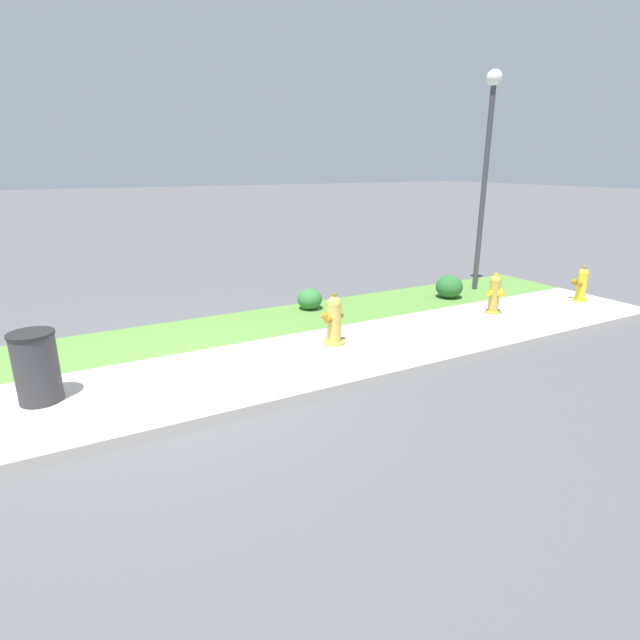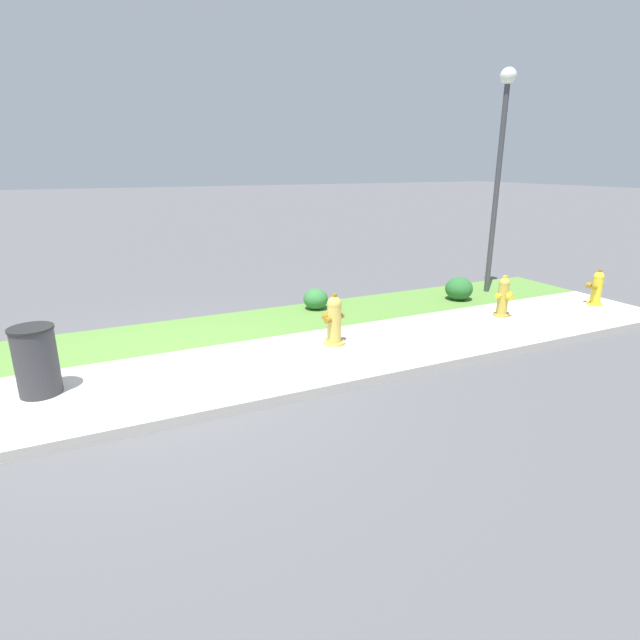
{
  "view_description": "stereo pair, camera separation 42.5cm",
  "coord_description": "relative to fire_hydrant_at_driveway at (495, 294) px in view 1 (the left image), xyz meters",
  "views": [
    {
      "loc": [
        -1.12,
        -6.0,
        2.7
      ],
      "look_at": [
        2.41,
        0.43,
        0.4
      ],
      "focal_mm": 28.0,
      "sensor_mm": 36.0,
      "label": 1
    },
    {
      "loc": [
        -0.74,
        -6.2,
        2.7
      ],
      "look_at": [
        2.41,
        0.43,
        0.4
      ],
      "focal_mm": 28.0,
      "sensor_mm": 36.0,
      "label": 2
    }
  ],
  "objects": [
    {
      "name": "sidewalk_pavement",
      "position": [
        -6.12,
        -0.36,
        -0.37
      ],
      "size": [
        18.0,
        2.14,
        0.01
      ],
      "primitive_type": "cube",
      "color": "#BCB7AD",
      "rests_on": "ground"
    },
    {
      "name": "shrub_bush_near_lamp",
      "position": [
        -2.92,
        1.92,
        -0.17
      ],
      "size": [
        0.48,
        0.48,
        0.4
      ],
      "color": "#337538",
      "rests_on": "ground"
    },
    {
      "name": "street_curb",
      "position": [
        -6.12,
        -1.51,
        -0.31
      ],
      "size": [
        18.0,
        0.16,
        0.12
      ],
      "primitive_type": "cube",
      "color": "#BCB7AD",
      "rests_on": "ground"
    },
    {
      "name": "fire_hydrant_by_grass_verge",
      "position": [
        -3.5,
        -0.01,
        0.02
      ],
      "size": [
        0.4,
        0.38,
        0.82
      ],
      "rotation": [
        0.0,
        0.0,
        0.4
      ],
      "color": "gold",
      "rests_on": "ground"
    },
    {
      "name": "trash_bin",
      "position": [
        -7.55,
        -0.05,
        0.06
      ],
      "size": [
        0.51,
        0.51,
        0.86
      ],
      "color": "#333338",
      "rests_on": "ground"
    },
    {
      "name": "grass_verge",
      "position": [
        -6.12,
        1.54,
        -0.37
      ],
      "size": [
        18.0,
        1.66,
        0.01
      ],
      "primitive_type": "cube",
      "color": "#568438",
      "rests_on": "ground"
    },
    {
      "name": "ground_plane",
      "position": [
        -6.12,
        -0.36,
        -0.37
      ],
      "size": [
        120.0,
        120.0,
        0.0
      ],
      "primitive_type": "plane",
      "color": "#515154"
    },
    {
      "name": "shrub_bush_far_verge",
      "position": [
        0.06,
        1.27,
        -0.13
      ],
      "size": [
        0.56,
        0.56,
        0.47
      ],
      "color": "#28662D",
      "rests_on": "ground"
    },
    {
      "name": "street_lamp",
      "position": [
        1.11,
        1.57,
        2.62
      ],
      "size": [
        0.32,
        0.32,
        4.52
      ],
      "color": "#3D3D42",
      "rests_on": "ground"
    },
    {
      "name": "fire_hydrant_at_driveway",
      "position": [
        0.0,
        0.0,
        0.0
      ],
      "size": [
        0.38,
        0.35,
        0.77
      ],
      "rotation": [
        0.0,
        0.0,
        3.25
      ],
      "color": "gold",
      "rests_on": "ground"
    },
    {
      "name": "fire_hydrant_near_corner",
      "position": [
        2.26,
        -0.22,
        -0.03
      ],
      "size": [
        0.38,
        0.35,
        0.72
      ],
      "rotation": [
        0.0,
        0.0,
        0.24
      ],
      "color": "yellow",
      "rests_on": "ground"
    }
  ]
}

